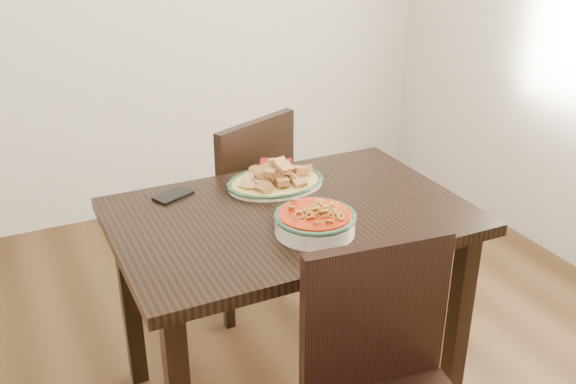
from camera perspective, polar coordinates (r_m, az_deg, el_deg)
name	(u,v)px	position (r m, az deg, el deg)	size (l,w,h in m)	color
dining_table	(291,239)	(2.15, 0.23, -4.18)	(1.15, 0.77, 0.75)	black
chair_far	(239,203)	(2.75, -4.37, -0.99)	(0.55, 0.55, 0.89)	black
fish_plate	(275,174)	(2.27, -1.12, 1.61)	(0.35, 0.27, 0.11)	beige
noodle_bowl	(315,220)	(1.96, 2.41, -2.46)	(0.26, 0.26, 0.08)	beige
smartphone	(173,196)	(2.24, -10.17, -0.32)	(0.13, 0.07, 0.01)	black
napkin	(276,164)	(2.46, -1.10, 2.48)	(0.12, 0.10, 0.01)	maroon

